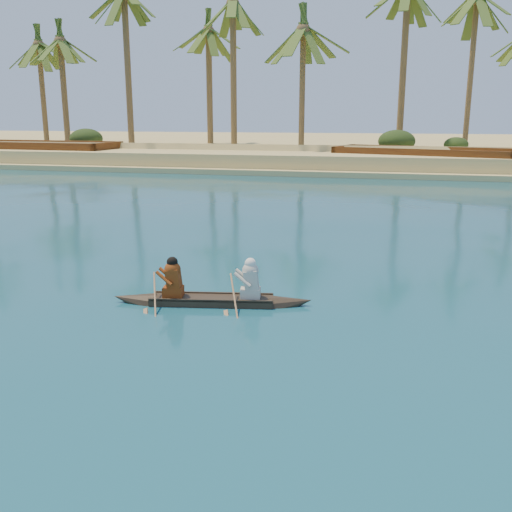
# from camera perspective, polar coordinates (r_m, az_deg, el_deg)

# --- Properties ---
(ground) EXTENTS (160.00, 160.00, 0.00)m
(ground) POSITION_cam_1_polar(r_m,az_deg,el_deg) (15.69, 10.05, -0.95)
(ground) COLOR #0C3A4F
(ground) RESTS_ON ground
(sandy_embankment) EXTENTS (150.00, 51.00, 1.50)m
(sandy_embankment) POSITION_cam_1_polar(r_m,az_deg,el_deg) (62.15, 12.92, 10.42)
(sandy_embankment) COLOR #D7C679
(sandy_embankment) RESTS_ON ground
(palm_grove) EXTENTS (110.00, 14.00, 16.00)m
(palm_grove) POSITION_cam_1_polar(r_m,az_deg,el_deg) (50.33, 13.17, 18.18)
(palm_grove) COLOR #3C5E21
(palm_grove) RESTS_ON ground
(shrub_cluster) EXTENTS (100.00, 6.00, 2.40)m
(shrub_cluster) POSITION_cam_1_polar(r_m,az_deg,el_deg) (46.75, 12.66, 10.21)
(shrub_cluster) COLOR #1D3112
(shrub_cluster) RESTS_ON ground
(canoe) EXTENTS (4.35, 1.30, 1.19)m
(canoe) POSITION_cam_1_polar(r_m,az_deg,el_deg) (12.33, -4.45, -3.79)
(canoe) COLOR #322A1B
(canoe) RESTS_ON ground
(barge_left) EXTENTS (13.34, 5.15, 2.18)m
(barge_left) POSITION_cam_1_polar(r_m,az_deg,el_deg) (50.97, -20.80, 9.44)
(barge_left) COLOR brown
(barge_left) RESTS_ON ground
(barge_mid) EXTENTS (12.93, 7.33, 2.05)m
(barge_mid) POSITION_cam_1_polar(r_m,az_deg,el_deg) (42.33, 16.38, 8.97)
(barge_mid) COLOR brown
(barge_mid) RESTS_ON ground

